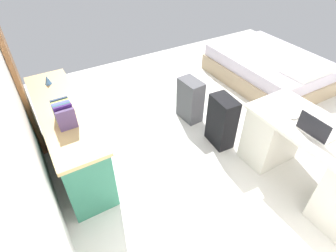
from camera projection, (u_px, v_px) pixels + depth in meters
ground_plane at (243, 136)px, 3.66m from camera, size 5.91×5.91×0.00m
wall_back at (9, 112)px, 1.86m from camera, size 4.00×0.10×2.65m
door_wooden at (12, 66)px, 3.05m from camera, size 0.88×0.05×2.04m
desk at (309, 158)px, 2.80m from camera, size 1.44×0.67×0.76m
credenza at (69, 136)px, 3.09m from camera, size 1.80×0.48×0.77m
bed at (268, 68)px, 4.65m from camera, size 1.91×1.41×0.58m
suitcase_black at (222, 122)px, 3.36m from camera, size 0.37×0.25×0.68m
suitcase_spare_grey at (190, 100)px, 3.79m from camera, size 0.37×0.24×0.61m
laptop at (315, 130)px, 2.52m from camera, size 0.31×0.22×0.21m
computer_mouse at (294, 117)px, 2.73m from camera, size 0.06×0.10×0.03m
book_row at (64, 114)px, 2.61m from camera, size 0.27×0.17×0.22m
figurine_small at (47, 80)px, 3.20m from camera, size 0.08×0.08×0.11m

